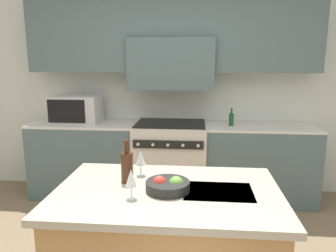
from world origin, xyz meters
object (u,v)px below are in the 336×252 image
Objects in this scene: wine_glass_far at (141,159)px; range_stove at (170,160)px; wine_bottle at (127,166)px; fruit_bowl at (168,185)px; wine_glass_near at (131,179)px; oil_bottle_on_counter at (231,119)px; microwave at (76,109)px.

range_stove is at bearing 87.32° from wine_glass_far.
wine_bottle reaches higher than range_stove.
wine_bottle is 0.32m from fruit_bowl.
wine_glass_far is at bearing 129.93° from fruit_bowl.
oil_bottle_on_counter is at bearing 68.82° from wine_glass_near.
wine_glass_near is at bearing -61.93° from microwave.
wine_glass_near and wine_glass_far have the same top height.
oil_bottle_on_counter is (0.72, -0.02, 0.54)m from range_stove.
range_stove is 4.54× the size of oil_bottle_on_counter.
wine_glass_near is (1.10, -2.07, -0.09)m from microwave.
wine_glass_far is at bearing -56.84° from microwave.
microwave is at bearing 123.16° from wine_glass_far.
fruit_bowl is at bearing -50.07° from wine_glass_far.
oil_bottle_on_counter reaches higher than wine_glass_far.
wine_bottle is at bearing -117.55° from wine_glass_far.
wine_bottle is at bearing -60.50° from microwave.
wine_bottle is 1.97m from oil_bottle_on_counter.
oil_bottle_on_counter is (0.80, 1.64, -0.00)m from wine_glass_far.
oil_bottle_on_counter is at bearing 63.95° from wine_glass_far.
wine_glass_near reaches higher than range_stove.
microwave reaches higher than wine_glass_far.
wine_glass_far is at bearing -116.05° from oil_bottle_on_counter.
fruit_bowl is (0.21, 0.14, -0.09)m from wine_glass_near.
oil_bottle_on_counter is at bearing -1.46° from range_stove.
range_stove is 1.33m from microwave.
microwave is 2.35m from wine_glass_near.
wine_glass_near is at bearing -146.25° from fruit_bowl.
microwave is 2.34m from fruit_bowl.
microwave reaches higher than fruit_bowl.
wine_glass_near is 0.26m from fruit_bowl.
microwave is (-1.17, 0.02, 0.63)m from range_stove.
fruit_bowl is at bearing -85.81° from range_stove.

